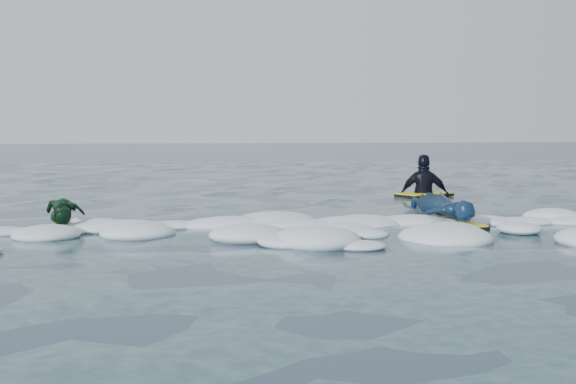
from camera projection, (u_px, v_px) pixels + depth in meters
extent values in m
plane|color=#162736|center=(249.00, 246.00, 8.62)|extent=(120.00, 120.00, 0.00)
cube|color=black|center=(451.00, 225.00, 10.28)|extent=(0.76, 1.20, 0.06)
cube|color=yellow|center=(451.00, 222.00, 10.28)|extent=(0.73, 1.17, 0.02)
imported|color=#0A264C|center=(445.00, 208.00, 10.51)|extent=(0.69, 1.71, 0.40)
cube|color=black|center=(63.00, 229.00, 9.94)|extent=(0.43, 0.74, 0.04)
cube|color=yellow|center=(63.00, 227.00, 9.94)|extent=(0.41, 0.73, 0.01)
cube|color=#1836B8|center=(63.00, 226.00, 9.94)|extent=(0.16, 0.69, 0.00)
imported|color=#0E3618|center=(65.00, 213.00, 10.12)|extent=(0.70, 1.16, 0.41)
cube|color=black|center=(424.00, 195.00, 14.82)|extent=(1.31, 1.09, 0.06)
cube|color=yellow|center=(424.00, 193.00, 14.82)|extent=(1.28, 1.06, 0.02)
imported|color=black|center=(424.00, 196.00, 14.82)|extent=(1.09, 0.70, 1.73)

